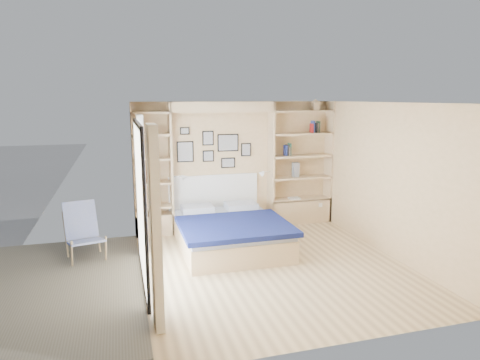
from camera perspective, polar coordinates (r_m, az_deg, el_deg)
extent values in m
plane|color=#D5B885|center=(6.83, 4.42, -11.25)|extent=(4.50, 4.50, 0.00)
plane|color=#DCB281|center=(8.57, -0.66, 2.05)|extent=(4.00, 0.00, 4.00)
plane|color=#DCB281|center=(4.49, 14.70, -6.59)|extent=(4.00, 0.00, 4.00)
plane|color=#DCB281|center=(6.07, -13.41, -1.96)|extent=(0.00, 4.50, 4.50)
plane|color=#DCB281|center=(7.39, 19.28, 0.00)|extent=(0.00, 4.50, 4.50)
plane|color=white|center=(6.32, 4.76, 10.23)|extent=(4.50, 4.50, 0.00)
cube|color=tan|center=(8.16, -9.19, 1.46)|extent=(0.04, 0.35, 2.50)
cube|color=tan|center=(8.61, 4.14, 2.07)|extent=(0.04, 0.35, 2.50)
cube|color=tan|center=(8.22, -2.40, 9.72)|extent=(2.00, 0.35, 0.20)
cube|color=tan|center=(9.13, 11.72, 2.37)|extent=(0.04, 0.35, 2.50)
cube|color=tan|center=(8.11, -13.96, 1.21)|extent=(0.04, 0.35, 2.50)
cube|color=tan|center=(9.06, 7.93, -4.03)|extent=(1.30, 0.35, 0.50)
cube|color=tan|center=(8.36, -11.36, -5.78)|extent=(0.70, 0.35, 0.40)
cube|color=black|center=(5.94, -13.54, 7.32)|extent=(0.04, 2.08, 0.06)
cube|color=black|center=(6.45, -12.65, -12.58)|extent=(0.04, 2.08, 0.06)
cube|color=black|center=(5.12, -12.46, -6.05)|extent=(0.04, 0.06, 2.20)
cube|color=black|center=(7.10, -13.51, -1.35)|extent=(0.04, 0.06, 2.20)
cube|color=silver|center=(6.10, -13.17, -3.14)|extent=(0.01, 2.00, 2.20)
cube|color=white|center=(4.85, -11.21, -6.36)|extent=(0.10, 0.45, 2.30)
cube|color=white|center=(7.37, -12.92, -0.49)|extent=(0.10, 0.45, 2.30)
cube|color=tan|center=(9.00, 7.98, -2.49)|extent=(1.30, 0.35, 0.04)
cube|color=tan|center=(8.91, 8.05, 0.32)|extent=(1.30, 0.35, 0.04)
cube|color=tan|center=(8.83, 8.13, 3.19)|extent=(1.30, 0.35, 0.04)
cube|color=tan|center=(8.79, 8.21, 6.10)|extent=(1.30, 0.35, 0.04)
cube|color=tan|center=(8.76, 8.29, 9.03)|extent=(1.30, 0.35, 0.04)
cube|color=tan|center=(8.27, -11.45, -3.46)|extent=(0.70, 0.35, 0.04)
cube|color=tan|center=(8.17, -11.57, -0.40)|extent=(0.70, 0.35, 0.04)
cube|color=tan|center=(8.09, -11.69, 2.73)|extent=(0.70, 0.35, 0.04)
cube|color=tan|center=(8.04, -11.82, 5.90)|extent=(0.70, 0.35, 0.04)
cube|color=tan|center=(8.02, -11.93, 8.75)|extent=(0.70, 0.35, 0.04)
cube|color=tan|center=(7.50, -1.40, -7.63)|extent=(1.70, 2.12, 0.37)
cube|color=#A5A9B4|center=(7.43, -1.41, -5.90)|extent=(1.66, 2.08, 0.10)
cube|color=#0F1746|center=(7.08, -0.67, -6.18)|extent=(1.80, 1.49, 0.08)
cube|color=#A5A9B4|center=(8.03, -5.71, -3.85)|extent=(0.58, 0.42, 0.12)
cube|color=#A5A9B4|center=(8.22, 0.13, -3.46)|extent=(0.58, 0.42, 0.12)
cube|color=white|center=(8.53, -3.52, -1.63)|extent=(1.80, 0.04, 0.70)
cube|color=black|center=(8.30, -7.31, 3.76)|extent=(0.32, 0.02, 0.40)
cube|color=gray|center=(8.29, -7.30, 3.75)|extent=(0.28, 0.01, 0.36)
cube|color=black|center=(8.35, -4.29, 5.59)|extent=(0.22, 0.02, 0.28)
cube|color=gray|center=(8.34, -4.27, 5.58)|extent=(0.18, 0.01, 0.24)
cube|color=black|center=(8.39, -4.25, 3.21)|extent=(0.22, 0.02, 0.22)
cube|color=gray|center=(8.38, -4.24, 3.20)|extent=(0.18, 0.01, 0.18)
cube|color=black|center=(8.45, -1.61, 5.00)|extent=(0.42, 0.02, 0.34)
cube|color=gray|center=(8.44, -1.59, 4.99)|extent=(0.38, 0.01, 0.30)
cube|color=black|center=(8.50, -1.60, 2.31)|extent=(0.28, 0.02, 0.20)
cube|color=gray|center=(8.49, -1.58, 2.30)|extent=(0.24, 0.01, 0.16)
cube|color=black|center=(8.56, 0.80, 4.07)|extent=(0.20, 0.02, 0.26)
cube|color=gray|center=(8.55, 0.82, 4.06)|extent=(0.16, 0.01, 0.22)
cube|color=black|center=(8.26, -7.38, 6.52)|extent=(0.18, 0.02, 0.14)
cube|color=gray|center=(8.25, -7.37, 6.51)|extent=(0.14, 0.01, 0.10)
cylinder|color=silver|center=(8.12, -8.12, 0.52)|extent=(0.20, 0.02, 0.02)
cone|color=white|center=(8.14, -7.41, 0.41)|extent=(0.13, 0.12, 0.15)
cylinder|color=silver|center=(8.52, 3.42, 1.09)|extent=(0.20, 0.02, 0.02)
cone|color=white|center=(8.49, 2.78, 0.93)|extent=(0.13, 0.12, 0.15)
cube|color=navy|center=(8.68, 6.06, 3.93)|extent=(0.03, 0.15, 0.21)
cube|color=black|center=(8.69, 6.31, 3.97)|extent=(0.03, 0.15, 0.22)
cube|color=tan|center=(8.71, 6.52, 3.82)|extent=(0.04, 0.15, 0.17)
cube|color=#26593F|center=(8.71, 6.60, 4.08)|extent=(0.03, 0.15, 0.25)
cube|color=#A51E1E|center=(8.86, 9.54, 6.83)|extent=(0.02, 0.15, 0.18)
cube|color=navy|center=(8.87, 9.68, 7.02)|extent=(0.03, 0.15, 0.24)
cube|color=black|center=(8.90, 9.99, 6.88)|extent=(0.03, 0.15, 0.20)
cube|color=#BFB28C|center=(8.93, 10.37, 6.87)|extent=(0.04, 0.15, 0.20)
cube|color=#2F6145|center=(8.92, 10.37, 6.99)|extent=(0.03, 0.15, 0.23)
cube|color=navy|center=(8.14, -11.97, 0.40)|extent=(0.02, 0.15, 0.20)
cube|color=black|center=(8.14, -11.87, 0.53)|extent=(0.03, 0.15, 0.24)
cube|color=tan|center=(8.14, -11.55, 0.52)|extent=(0.03, 0.15, 0.23)
cube|color=tan|center=(8.87, 10.01, 9.62)|extent=(0.13, 0.13, 0.15)
cone|color=tan|center=(8.87, 10.03, 10.36)|extent=(0.20, 0.20, 0.08)
cube|color=slate|center=(8.83, 7.42, 1.36)|extent=(0.12, 0.12, 0.30)
cube|color=white|center=(8.88, 7.24, -2.42)|extent=(0.22, 0.16, 0.03)
cube|color=#716753|center=(6.60, -27.30, -13.30)|extent=(3.20, 4.00, 0.05)
cylinder|color=tan|center=(7.07, -21.50, -9.22)|extent=(0.06, 0.15, 0.45)
cylinder|color=tan|center=(7.14, -17.45, -8.74)|extent=(0.06, 0.15, 0.45)
cylinder|color=tan|center=(7.63, -22.22, -6.89)|extent=(0.11, 0.36, 0.74)
cylinder|color=tan|center=(7.70, -18.48, -6.48)|extent=(0.11, 0.36, 0.74)
cube|color=#273EAE|center=(7.29, -19.83, -7.74)|extent=(0.65, 0.73, 0.16)
cube|color=#273EAE|center=(7.63, -20.50, -4.97)|extent=(0.56, 0.36, 0.60)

